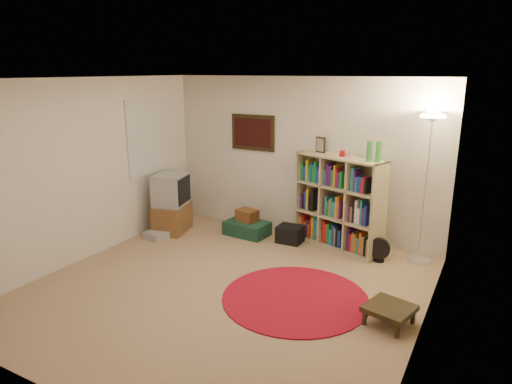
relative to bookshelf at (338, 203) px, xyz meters
The scene contains 12 objects.
room 2.20m from the bookshelf, 111.27° to the right, with size 4.54×4.54×2.54m.
bookshelf is the anchor object (origin of this frame).
floor_lamp 1.61m from the bookshelf, ahead, with size 0.44×0.44×2.08m.
floor_fan 0.92m from the bookshelf, 21.93° to the right, with size 0.31×0.18×0.35m.
tv_stand 2.69m from the bookshelf, 165.15° to the right, with size 0.61×0.76×0.97m.
dvd_box 2.88m from the bookshelf, 157.13° to the right, with size 0.38×0.33×0.11m.
suitcase 1.55m from the bookshelf, behind, with size 0.71×0.49×0.22m.
wicker_basket 1.50m from the bookshelf, behind, with size 0.38×0.31×0.19m.
duffel_bag 0.89m from the bookshelf, 162.52° to the right, with size 0.38×0.32×0.26m.
paper_towel 0.90m from the bookshelf, 162.19° to the right, with size 0.13×0.13×0.23m.
red_rug 1.95m from the bookshelf, 85.70° to the right, with size 1.72×1.72×0.02m.
side_table 2.29m from the bookshelf, 56.72° to the right, with size 0.55×0.55×0.21m.
Camera 1 is at (2.77, -4.27, 2.60)m, focal length 32.00 mm.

